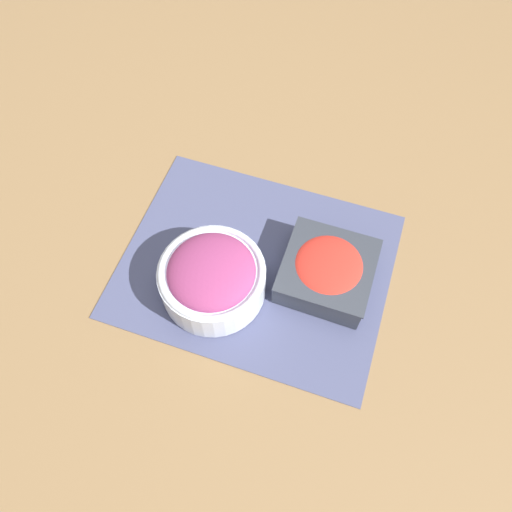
{
  "coord_description": "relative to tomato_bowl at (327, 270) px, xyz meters",
  "views": [
    {
      "loc": [
        0.14,
        -0.4,
        0.79
      ],
      "look_at": [
        0.0,
        0.0,
        0.03
      ],
      "focal_mm": 35.0,
      "sensor_mm": 36.0,
      "label": 1
    }
  ],
  "objects": [
    {
      "name": "tomato_bowl",
      "position": [
        0.0,
        0.0,
        0.0
      ],
      "size": [
        0.15,
        0.15,
        0.06
      ],
      "color": "#333842",
      "rests_on": "placemat"
    },
    {
      "name": "onion_bowl",
      "position": [
        -0.18,
        -0.08,
        0.01
      ],
      "size": [
        0.18,
        0.18,
        0.09
      ],
      "color": "silver",
      "rests_on": "placemat"
    },
    {
      "name": "placemat",
      "position": [
        -0.12,
        -0.01,
        -0.03
      ],
      "size": [
        0.47,
        0.37,
        0.0
      ],
      "color": "#474C70",
      "rests_on": "ground_plane"
    },
    {
      "name": "ground_plane",
      "position": [
        -0.12,
        -0.01,
        -0.04
      ],
      "size": [
        3.0,
        3.0,
        0.0
      ],
      "primitive_type": "plane",
      "color": "olive"
    }
  ]
}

